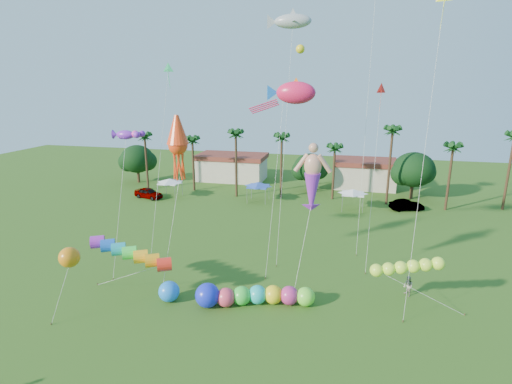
% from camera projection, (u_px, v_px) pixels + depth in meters
% --- Properties ---
extents(ground, '(160.00, 160.00, 0.00)m').
position_uv_depth(ground, '(220.00, 371.00, 25.00)').
color(ground, '#285116').
rests_on(ground, ground).
extents(tree_line, '(69.46, 8.91, 11.00)m').
position_uv_depth(tree_line, '(325.00, 168.00, 64.43)').
color(tree_line, '#3A2819').
rests_on(tree_line, ground).
extents(buildings_row, '(35.00, 7.00, 4.00)m').
position_uv_depth(buildings_row, '(290.00, 172.00, 72.13)').
color(buildings_row, beige).
rests_on(buildings_row, ground).
extents(tent_row, '(31.00, 4.00, 0.60)m').
position_uv_depth(tent_row, '(257.00, 185.00, 59.74)').
color(tent_row, white).
rests_on(tent_row, ground).
extents(car_a, '(5.12, 3.17, 1.63)m').
position_uv_depth(car_a, '(148.00, 193.00, 62.67)').
color(car_a, '#4C4C54').
rests_on(car_a, ground).
extents(car_b, '(4.91, 2.89, 1.53)m').
position_uv_depth(car_b, '(407.00, 205.00, 56.57)').
color(car_b, '#4C4C54').
rests_on(car_b, ground).
extents(spectator_b, '(0.98, 1.06, 1.75)m').
position_uv_depth(spectator_b, '(408.00, 286.00, 33.67)').
color(spectator_b, '#A29C87').
rests_on(spectator_b, ground).
extents(caterpillar_inflatable, '(9.66, 3.96, 1.98)m').
position_uv_depth(caterpillar_inflatable, '(251.00, 296.00, 32.28)').
color(caterpillar_inflatable, '#E93D5A').
rests_on(caterpillar_inflatable, ground).
extents(blue_ball, '(1.73, 1.73, 1.73)m').
position_uv_depth(blue_ball, '(169.00, 291.00, 32.87)').
color(blue_ball, '#1C7DFE').
rests_on(blue_ball, ground).
extents(rainbow_tube, '(9.43, 3.47, 4.06)m').
position_uv_depth(rainbow_tube, '(141.00, 262.00, 32.17)').
color(rainbow_tube, red).
rests_on(rainbow_tube, ground).
extents(green_worm, '(9.67, 3.04, 3.88)m').
position_uv_depth(green_worm, '(376.00, 270.00, 31.28)').
color(green_worm, '#C8FF38').
rests_on(green_worm, ground).
extents(orange_ball_kite, '(2.18, 2.29, 5.77)m').
position_uv_depth(orange_ball_kite, '(69.00, 257.00, 29.49)').
color(orange_ball_kite, orange).
rests_on(orange_ball_kite, ground).
extents(merman_kite, '(2.68, 4.94, 12.27)m').
position_uv_depth(merman_kite, '(312.00, 182.00, 33.16)').
color(merman_kite, tan).
rests_on(merman_kite, ground).
extents(fish_kite, '(5.67, 5.97, 17.74)m').
position_uv_depth(fish_kite, '(296.00, 93.00, 36.05)').
color(fish_kite, '#F01A4F').
rests_on(fish_kite, ground).
extents(shark_kite, '(5.19, 8.26, 24.32)m').
position_uv_depth(shark_kite, '(293.00, 21.00, 39.74)').
color(shark_kite, '#969EA4').
rests_on(shark_kite, ground).
extents(squid_kite, '(1.99, 4.71, 14.99)m').
position_uv_depth(squid_kite, '(178.00, 145.00, 34.34)').
color(squid_kite, '#FF3F14').
rests_on(squid_kite, ground).
extents(lobster_kite, '(3.25, 5.58, 13.37)m').
position_uv_depth(lobster_kite, '(125.00, 135.00, 37.62)').
color(lobster_kite, purple).
rests_on(lobster_kite, ground).
extents(delta_kite_red, '(1.15, 4.97, 17.51)m').
position_uv_depth(delta_kite_red, '(381.00, 92.00, 37.42)').
color(delta_kite_red, '#FD231C').
rests_on(delta_kite_red, ground).
extents(delta_kite_yellow, '(1.69, 4.11, 23.87)m').
position_uv_depth(delta_kite_yellow, '(444.00, 2.00, 27.36)').
color(delta_kite_yellow, '#DDF819').
rests_on(delta_kite_yellow, ground).
extents(delta_kite_green, '(2.27, 3.50, 19.39)m').
position_uv_depth(delta_kite_green, '(168.00, 73.00, 38.75)').
color(delta_kite_green, '#38F08C').
rests_on(delta_kite_green, ground).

